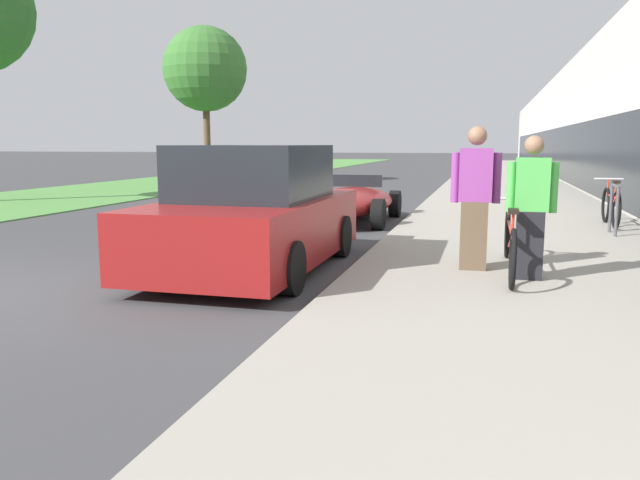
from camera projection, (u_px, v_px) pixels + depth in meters
sidewalk_slab at (504, 183)px, 25.13m from camera, size 4.56×70.00×0.11m
lawn_strip at (233, 175)px, 32.40m from camera, size 6.03×70.00×0.03m
tandem_bicycle at (510, 242)px, 7.43m from camera, size 0.52×2.60×0.83m
person_rider at (531, 208)px, 6.99m from camera, size 0.55×0.21×1.61m
person_bystander at (475, 198)px, 7.53m from camera, size 0.59×0.23×1.73m
bike_rack_hoop at (614, 204)px, 10.53m from camera, size 0.05×0.60×0.84m
cruiser_bike_nearest at (611, 206)px, 11.66m from camera, size 0.52×1.72×0.87m
parked_sedan_curbside at (254, 215)px, 8.08m from camera, size 1.95×4.05×1.62m
vintage_roadster_curbside at (351, 202)px, 13.12m from camera, size 1.75×3.83×0.97m
street_tree_far at (205, 69)px, 25.35m from camera, size 3.41×3.41×6.35m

